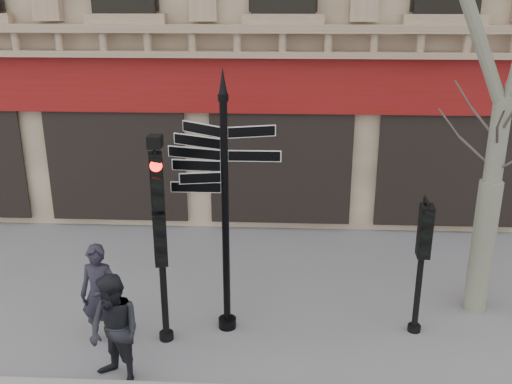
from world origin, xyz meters
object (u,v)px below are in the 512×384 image
pedestrian_a (99,295)px  pedestrian_b (115,331)px  traffic_signal_main (159,217)px  traffic_signal_secondary (423,245)px  fingerpost (224,162)px

pedestrian_a → pedestrian_b: pedestrian_b is taller
traffic_signal_main → pedestrian_a: (-1.05, -0.11, -1.36)m
traffic_signal_secondary → pedestrian_a: traffic_signal_secondary is taller
fingerpost → pedestrian_b: bearing=-123.8°
traffic_signal_main → traffic_signal_secondary: 4.34m
traffic_signal_main → traffic_signal_secondary: size_ratio=1.51×
fingerpost → pedestrian_b: fingerpost is taller
pedestrian_b → pedestrian_a: bearing=151.4°
traffic_signal_main → pedestrian_b: bearing=-128.0°
fingerpost → pedestrian_b: 3.06m
fingerpost → pedestrian_a: bearing=-156.0°
fingerpost → pedestrian_a: (-2.05, -0.53, -2.16)m
fingerpost → traffic_signal_secondary: bearing=10.4°
traffic_signal_main → traffic_signal_secondary: bearing=-8.8°
pedestrian_a → traffic_signal_main: bearing=10.2°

